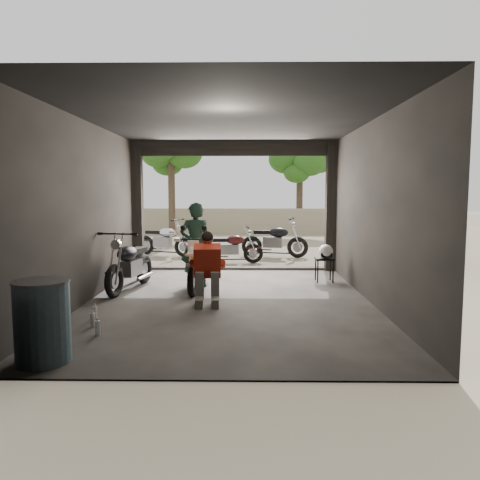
{
  "coord_description": "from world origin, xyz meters",
  "views": [
    {
      "loc": [
        0.32,
        -8.15,
        1.95
      ],
      "look_at": [
        0.19,
        0.6,
        1.06
      ],
      "focal_mm": 35.0,
      "sensor_mm": 36.0,
      "label": 1
    }
  ],
  "objects_px": {
    "outside_bike_b": "(231,245)",
    "helmet": "(326,251)",
    "mechanic": "(207,270)",
    "outside_bike_a": "(164,237)",
    "outside_bike_c": "(274,238)",
    "stool": "(324,261)",
    "sign_post": "(383,206)",
    "main_bike": "(198,263)",
    "rider": "(196,245)",
    "left_bike": "(130,261)",
    "oil_drum": "(43,323)"
  },
  "relations": [
    {
      "from": "outside_bike_b",
      "to": "helmet",
      "type": "distance_m",
      "value": 3.48
    },
    {
      "from": "outside_bike_a",
      "to": "outside_bike_c",
      "type": "relative_size",
      "value": 0.96
    },
    {
      "from": "outside_bike_b",
      "to": "mechanic",
      "type": "height_order",
      "value": "mechanic"
    },
    {
      "from": "rider",
      "to": "outside_bike_c",
      "type": "bearing_deg",
      "value": -115.74
    },
    {
      "from": "main_bike",
      "to": "mechanic",
      "type": "bearing_deg",
      "value": -73.2
    },
    {
      "from": "main_bike",
      "to": "rider",
      "type": "relative_size",
      "value": 0.95
    },
    {
      "from": "stool",
      "to": "sign_post",
      "type": "bearing_deg",
      "value": 36.3
    },
    {
      "from": "outside_bike_b",
      "to": "helmet",
      "type": "xyz_separation_m",
      "value": [
        2.13,
        -2.74,
        0.17
      ]
    },
    {
      "from": "main_bike",
      "to": "outside_bike_c",
      "type": "relative_size",
      "value": 0.94
    },
    {
      "from": "outside_bike_a",
      "to": "outside_bike_c",
      "type": "height_order",
      "value": "outside_bike_c"
    },
    {
      "from": "left_bike",
      "to": "oil_drum",
      "type": "bearing_deg",
      "value": -79.8
    },
    {
      "from": "oil_drum",
      "to": "stool",
      "type": "bearing_deg",
      "value": 50.77
    },
    {
      "from": "main_bike",
      "to": "rider",
      "type": "height_order",
      "value": "rider"
    },
    {
      "from": "helmet",
      "to": "rider",
      "type": "bearing_deg",
      "value": 178.49
    },
    {
      "from": "helmet",
      "to": "outside_bike_b",
      "type": "bearing_deg",
      "value": 115.97
    },
    {
      "from": "outside_bike_b",
      "to": "mechanic",
      "type": "distance_m",
      "value": 4.79
    },
    {
      "from": "outside_bike_b",
      "to": "mechanic",
      "type": "bearing_deg",
      "value": 173.45
    },
    {
      "from": "outside_bike_b",
      "to": "sign_post",
      "type": "height_order",
      "value": "sign_post"
    },
    {
      "from": "left_bike",
      "to": "sign_post",
      "type": "distance_m",
      "value": 6.03
    },
    {
      "from": "outside_bike_b",
      "to": "sign_post",
      "type": "xyz_separation_m",
      "value": [
        3.68,
        -1.55,
        1.13
      ]
    },
    {
      "from": "sign_post",
      "to": "outside_bike_a",
      "type": "bearing_deg",
      "value": 168.78
    },
    {
      "from": "outside_bike_b",
      "to": "stool",
      "type": "height_order",
      "value": "outside_bike_b"
    },
    {
      "from": "mechanic",
      "to": "stool",
      "type": "height_order",
      "value": "mechanic"
    },
    {
      "from": "left_bike",
      "to": "mechanic",
      "type": "xyz_separation_m",
      "value": [
        1.64,
        -1.18,
        0.01
      ]
    },
    {
      "from": "sign_post",
      "to": "main_bike",
      "type": "bearing_deg",
      "value": -137.78
    },
    {
      "from": "helmet",
      "to": "outside_bike_a",
      "type": "bearing_deg",
      "value": 123.18
    },
    {
      "from": "left_bike",
      "to": "outside_bike_a",
      "type": "distance_m",
      "value": 5.12
    },
    {
      "from": "mechanic",
      "to": "sign_post",
      "type": "distance_m",
      "value": 5.2
    },
    {
      "from": "mechanic",
      "to": "stool",
      "type": "distance_m",
      "value": 3.15
    },
    {
      "from": "outside_bike_b",
      "to": "helmet",
      "type": "bearing_deg",
      "value": -145.68
    },
    {
      "from": "main_bike",
      "to": "outside_bike_a",
      "type": "bearing_deg",
      "value": 110.5
    },
    {
      "from": "outside_bike_b",
      "to": "oil_drum",
      "type": "distance_m",
      "value": 7.83
    },
    {
      "from": "outside_bike_c",
      "to": "mechanic",
      "type": "xyz_separation_m",
      "value": [
        -1.52,
        -6.06,
        0.02
      ]
    },
    {
      "from": "outside_bike_c",
      "to": "oil_drum",
      "type": "distance_m",
      "value": 9.42
    },
    {
      "from": "outside_bike_c",
      "to": "mechanic",
      "type": "distance_m",
      "value": 6.24
    },
    {
      "from": "oil_drum",
      "to": "outside_bike_b",
      "type": "bearing_deg",
      "value": 76.0
    },
    {
      "from": "outside_bike_c",
      "to": "stool",
      "type": "bearing_deg",
      "value": -155.84
    },
    {
      "from": "helmet",
      "to": "outside_bike_c",
      "type": "bearing_deg",
      "value": 90.4
    },
    {
      "from": "outside_bike_b",
      "to": "oil_drum",
      "type": "height_order",
      "value": "outside_bike_b"
    },
    {
      "from": "mechanic",
      "to": "main_bike",
      "type": "bearing_deg",
      "value": 99.99
    },
    {
      "from": "outside_bike_c",
      "to": "rider",
      "type": "relative_size",
      "value": 1.01
    },
    {
      "from": "helmet",
      "to": "stool",
      "type": "bearing_deg",
      "value": 106.03
    },
    {
      "from": "main_bike",
      "to": "sign_post",
      "type": "bearing_deg",
      "value": 28.93
    },
    {
      "from": "main_bike",
      "to": "stool",
      "type": "distance_m",
      "value": 2.79
    },
    {
      "from": "rider",
      "to": "sign_post",
      "type": "bearing_deg",
      "value": -161.59
    },
    {
      "from": "left_bike",
      "to": "rider",
      "type": "xyz_separation_m",
      "value": [
        1.27,
        0.36,
        0.27
      ]
    },
    {
      "from": "outside_bike_a",
      "to": "main_bike",
      "type": "bearing_deg",
      "value": -142.42
    },
    {
      "from": "rider",
      "to": "outside_bike_a",
      "type": "bearing_deg",
      "value": -75.61
    },
    {
      "from": "stool",
      "to": "oil_drum",
      "type": "relative_size",
      "value": 0.57
    },
    {
      "from": "helmet",
      "to": "sign_post",
      "type": "xyz_separation_m",
      "value": [
        1.55,
        1.2,
        0.95
      ]
    }
  ]
}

